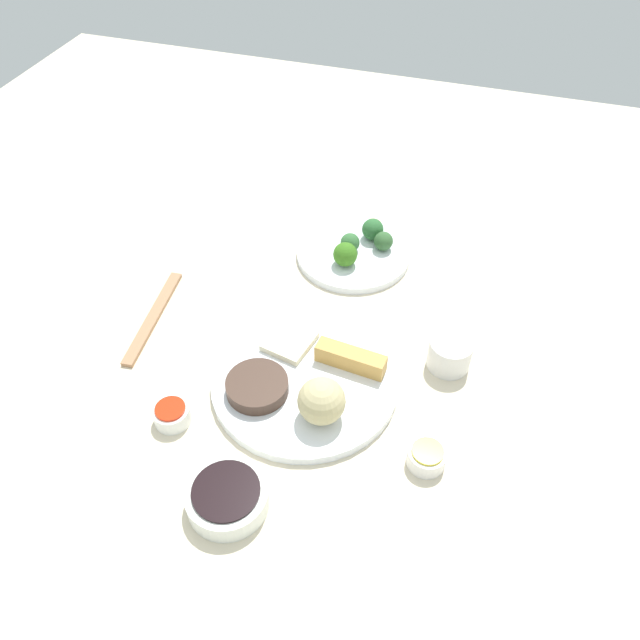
{
  "coord_description": "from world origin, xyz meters",
  "views": [
    {
      "loc": [
        -0.63,
        -0.23,
        0.8
      ],
      "look_at": [
        0.07,
        -0.02,
        0.06
      ],
      "focal_mm": 35.19,
      "sensor_mm": 36.0,
      "label": 1
    }
  ],
  "objects_px": {
    "main_plate": "(305,381)",
    "broccoli_plate": "(353,253)",
    "sauce_ramekin_sweet_and_sour": "(172,415)",
    "sauce_ramekin_hot_mustard": "(426,457)",
    "chopsticks_pair": "(153,317)",
    "soy_sauce_bowl": "(227,498)",
    "teacup": "(450,354)"
  },
  "relations": [
    {
      "from": "teacup",
      "to": "chopsticks_pair",
      "type": "xyz_separation_m",
      "value": [
        -0.05,
        0.51,
        -0.02
      ]
    },
    {
      "from": "sauce_ramekin_hot_mustard",
      "to": "main_plate",
      "type": "bearing_deg",
      "value": 67.96
    },
    {
      "from": "sauce_ramekin_hot_mustard",
      "to": "soy_sauce_bowl",
      "type": "bearing_deg",
      "value": 120.44
    },
    {
      "from": "sauce_ramekin_sweet_and_sour",
      "to": "chopsticks_pair",
      "type": "distance_m",
      "value": 0.23
    },
    {
      "from": "broccoli_plate",
      "to": "chopsticks_pair",
      "type": "bearing_deg",
      "value": 132.85
    },
    {
      "from": "soy_sauce_bowl",
      "to": "sauce_ramekin_sweet_and_sour",
      "type": "height_order",
      "value": "soy_sauce_bowl"
    },
    {
      "from": "soy_sauce_bowl",
      "to": "sauce_ramekin_sweet_and_sour",
      "type": "bearing_deg",
      "value": 52.71
    },
    {
      "from": "main_plate",
      "to": "teacup",
      "type": "distance_m",
      "value": 0.24
    },
    {
      "from": "sauce_ramekin_hot_mustard",
      "to": "chopsticks_pair",
      "type": "height_order",
      "value": "sauce_ramekin_hot_mustard"
    },
    {
      "from": "sauce_ramekin_hot_mustard",
      "to": "sauce_ramekin_sweet_and_sour",
      "type": "height_order",
      "value": "same"
    },
    {
      "from": "sauce_ramekin_sweet_and_sour",
      "to": "teacup",
      "type": "xyz_separation_m",
      "value": [
        0.23,
        -0.38,
        0.01
      ]
    },
    {
      "from": "main_plate",
      "to": "teacup",
      "type": "relative_size",
      "value": 4.26
    },
    {
      "from": "broccoli_plate",
      "to": "chopsticks_pair",
      "type": "relative_size",
      "value": 0.96
    },
    {
      "from": "soy_sauce_bowl",
      "to": "chopsticks_pair",
      "type": "height_order",
      "value": "soy_sauce_bowl"
    },
    {
      "from": "main_plate",
      "to": "broccoli_plate",
      "type": "height_order",
      "value": "main_plate"
    },
    {
      "from": "broccoli_plate",
      "to": "chopsticks_pair",
      "type": "height_order",
      "value": "broccoli_plate"
    },
    {
      "from": "main_plate",
      "to": "broccoli_plate",
      "type": "xyz_separation_m",
      "value": [
        0.33,
        0.01,
        -0.0
      ]
    },
    {
      "from": "teacup",
      "to": "main_plate",
      "type": "bearing_deg",
      "value": 117.35
    },
    {
      "from": "soy_sauce_bowl",
      "to": "chopsticks_pair",
      "type": "xyz_separation_m",
      "value": [
        0.29,
        0.27,
        -0.01
      ]
    },
    {
      "from": "sauce_ramekin_sweet_and_sour",
      "to": "sauce_ramekin_hot_mustard",
      "type": "bearing_deg",
      "value": -83.81
    },
    {
      "from": "soy_sauce_bowl",
      "to": "chopsticks_pair",
      "type": "bearing_deg",
      "value": 42.66
    },
    {
      "from": "main_plate",
      "to": "broccoli_plate",
      "type": "bearing_deg",
      "value": 1.73
    },
    {
      "from": "sauce_ramekin_hot_mustard",
      "to": "chopsticks_pair",
      "type": "distance_m",
      "value": 0.53
    },
    {
      "from": "sauce_ramekin_hot_mustard",
      "to": "teacup",
      "type": "relative_size",
      "value": 0.79
    },
    {
      "from": "main_plate",
      "to": "sauce_ramekin_hot_mustard",
      "type": "bearing_deg",
      "value": -112.04
    },
    {
      "from": "broccoli_plate",
      "to": "soy_sauce_bowl",
      "type": "xyz_separation_m",
      "value": [
        -0.56,
        0.02,
        0.01
      ]
    },
    {
      "from": "broccoli_plate",
      "to": "sauce_ramekin_sweet_and_sour",
      "type": "distance_m",
      "value": 0.48
    },
    {
      "from": "sauce_ramekin_hot_mustard",
      "to": "teacup",
      "type": "height_order",
      "value": "teacup"
    },
    {
      "from": "main_plate",
      "to": "sauce_ramekin_hot_mustard",
      "type": "distance_m",
      "value": 0.23
    },
    {
      "from": "sauce_ramekin_sweet_and_sour",
      "to": "chopsticks_pair",
      "type": "relative_size",
      "value": 0.24
    },
    {
      "from": "main_plate",
      "to": "sauce_ramekin_sweet_and_sour",
      "type": "xyz_separation_m",
      "value": [
        -0.13,
        0.17,
        0.01
      ]
    },
    {
      "from": "sauce_ramekin_sweet_and_sour",
      "to": "teacup",
      "type": "bearing_deg",
      "value": -58.22
    }
  ]
}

